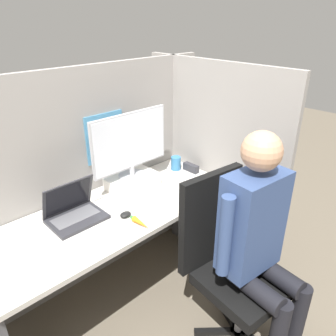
{
  "coord_description": "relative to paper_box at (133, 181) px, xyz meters",
  "views": [
    {
      "loc": [
        -0.98,
        -1.17,
        1.87
      ],
      "look_at": [
        0.31,
        0.16,
        0.99
      ],
      "focal_mm": 35.0,
      "sensor_mm": 36.0,
      "label": 1
    }
  ],
  "objects": [
    {
      "name": "stapler",
      "position": [
        0.49,
        -0.12,
        -0.01
      ],
      "size": [
        0.04,
        0.13,
        0.06
      ],
      "color": "#2D2D33",
      "rests_on": "desk"
    },
    {
      "name": "carrot_toy",
      "position": [
        -0.26,
        -0.4,
        -0.03
      ],
      "size": [
        0.04,
        0.16,
        0.04
      ],
      "color": "orange",
      "rests_on": "desk"
    },
    {
      "name": "laptop",
      "position": [
        -0.5,
        -0.07,
        0.0
      ],
      "size": [
        0.32,
        0.24,
        0.24
      ],
      "color": "#2D2D33",
      "rests_on": "desk"
    },
    {
      "name": "ground_plane",
      "position": [
        -0.28,
        -0.49,
        -0.78
      ],
      "size": [
        12.0,
        12.0,
        0.0
      ],
      "primitive_type": "plane",
      "color": "#665B4C"
    },
    {
      "name": "desk",
      "position": [
        -0.28,
        -0.16,
        -0.21
      ],
      "size": [
        1.69,
        0.65,
        0.74
      ],
      "color": "beige",
      "rests_on": "ground"
    },
    {
      "name": "cubicle_panel_back",
      "position": [
        -0.28,
        0.19,
        0.01
      ],
      "size": [
        2.19,
        0.05,
        1.58
      ],
      "color": "gray",
      "rests_on": "ground"
    },
    {
      "name": "monitor",
      "position": [
        0.0,
        0.0,
        0.29
      ],
      "size": [
        0.6,
        0.19,
        0.46
      ],
      "color": "#B2B2B7",
      "rests_on": "paper_box"
    },
    {
      "name": "mouse",
      "position": [
        -0.27,
        -0.27,
        -0.03
      ],
      "size": [
        0.07,
        0.05,
        0.03
      ],
      "color": "black",
      "rests_on": "desk"
    },
    {
      "name": "cubicle_panel_right",
      "position": [
        0.59,
        -0.23,
        0.01
      ],
      "size": [
        0.04,
        1.29,
        1.58
      ],
      "color": "gray",
      "rests_on": "ground"
    },
    {
      "name": "paper_box",
      "position": [
        0.0,
        0.0,
        0.0
      ],
      "size": [
        0.35,
        0.22,
        0.09
      ],
      "color": "white",
      "rests_on": "desk"
    },
    {
      "name": "person",
      "position": [
        0.08,
        -0.98,
        0.01
      ],
      "size": [
        0.48,
        0.46,
        1.37
      ],
      "color": "black",
      "rests_on": "ground"
    },
    {
      "name": "coffee_mug",
      "position": [
        0.43,
        -0.01,
        0.01
      ],
      "size": [
        0.08,
        0.08,
        0.11
      ],
      "color": "teal",
      "rests_on": "desk"
    },
    {
      "name": "office_chair",
      "position": [
        0.06,
        -0.82,
        -0.24
      ],
      "size": [
        0.54,
        0.59,
        1.07
      ],
      "color": "black",
      "rests_on": "ground"
    }
  ]
}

